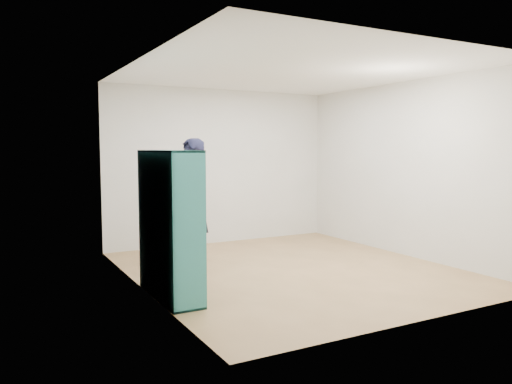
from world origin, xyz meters
TOP-DOWN VIEW (x-y plane):
  - floor at (0.00, 0.00)m, footprint 4.50×4.50m
  - ceiling at (0.00, 0.00)m, footprint 4.50×4.50m
  - wall_left at (-2.00, 0.00)m, footprint 0.02×4.50m
  - wall_right at (2.00, 0.00)m, footprint 0.02×4.50m
  - wall_back at (0.00, 2.25)m, footprint 4.00×0.02m
  - wall_front at (0.00, -2.25)m, footprint 4.00×0.02m
  - bookshelf at (-1.84, -0.39)m, footprint 0.35×1.19m
  - person at (-1.07, 0.88)m, footprint 0.52×0.70m
  - smartphone at (-1.22, 0.98)m, footprint 0.01×0.11m

SIDE VIEW (x-z plane):
  - floor at x=0.00m, z-range 0.00..0.00m
  - bookshelf at x=-1.84m, z-range -0.02..1.57m
  - person at x=-1.07m, z-range 0.00..1.75m
  - smartphone at x=-1.22m, z-range 0.92..1.06m
  - wall_left at x=-2.00m, z-range 0.00..2.60m
  - wall_right at x=2.00m, z-range 0.00..2.60m
  - wall_back at x=0.00m, z-range 0.00..2.60m
  - wall_front at x=0.00m, z-range 0.00..2.60m
  - ceiling at x=0.00m, z-range 2.60..2.60m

